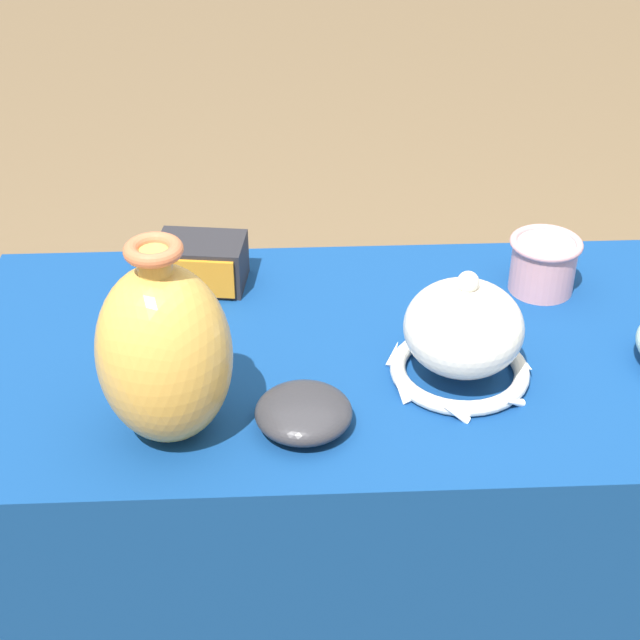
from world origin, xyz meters
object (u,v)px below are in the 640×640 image
vase_dome_bell (463,336)px  mosaic_tile_box (202,263)px  vase_tall_bulbous (164,353)px  bowl_shallow_charcoal (304,412)px  cup_wide_rose (544,263)px

vase_dome_bell → mosaic_tile_box: vase_dome_bell is taller
vase_tall_bulbous → bowl_shallow_charcoal: size_ratio=2.19×
vase_tall_bulbous → mosaic_tile_box: bearing=86.9°
mosaic_tile_box → cup_wide_rose: 0.55m
mosaic_tile_box → bowl_shallow_charcoal: (0.15, -0.37, -0.02)m
vase_dome_bell → mosaic_tile_box: bearing=144.6°
vase_tall_bulbous → bowl_shallow_charcoal: (0.17, 0.00, -0.10)m
bowl_shallow_charcoal → cup_wide_rose: size_ratio=1.12×
vase_dome_bell → mosaic_tile_box: (-0.38, 0.27, -0.03)m
bowl_shallow_charcoal → cup_wide_rose: (0.39, 0.33, 0.02)m
vase_tall_bulbous → cup_wide_rose: (0.56, 0.33, -0.08)m
vase_tall_bulbous → vase_dome_bell: bearing=14.5°
cup_wide_rose → bowl_shallow_charcoal: bearing=-140.2°
bowl_shallow_charcoal → cup_wide_rose: cup_wide_rose is taller
mosaic_tile_box → bowl_shallow_charcoal: mosaic_tile_box is taller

